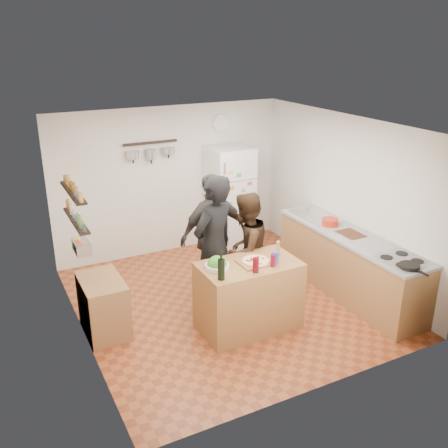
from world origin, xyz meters
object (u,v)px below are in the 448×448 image
pepper_mill (278,249)px  person_back (213,235)px  person_center (245,250)px  fridge (230,198)px  salad_bowl (217,266)px  wall_clock (221,123)px  person_left (214,247)px  skillet (409,266)px  red_bowl (330,222)px  side_table (103,306)px  salt_canister (275,257)px  wine_bottle (221,269)px  counter_run (349,264)px  prep_island (249,296)px

pepper_mill → person_back: (-0.42, 1.04, -0.10)m
person_center → fridge: 2.03m
salad_bowl → person_back: size_ratio=0.17×
wall_clock → person_left: bearing=-118.8°
fridge → skillet: bearing=-79.4°
person_center → wall_clock: wall_clock is taller
red_bowl → salad_bowl: bearing=-166.0°
salad_bowl → fridge: 2.80m
person_center → fridge: bearing=-135.5°
salad_bowl → side_table: bearing=150.9°
salt_canister → wine_bottle: bearing=-172.9°
skillet → side_table: size_ratio=0.31×
wine_bottle → pepper_mill: bearing=15.9°
salad_bowl → skillet: 2.33m
salad_bowl → person_back: bearing=66.5°
person_back → skillet: person_back is taller
person_left → person_center: size_ratio=1.20×
wine_bottle → counter_run: (2.26, 0.38, -0.59)m
person_left → side_table: 1.59m
counter_run → skillet: skillet is taller
prep_island → salad_bowl: 0.64m
pepper_mill → person_left: bearing=143.9°
salt_canister → side_table: salt_canister is taller
skillet → fridge: bearing=100.6°
pepper_mill → person_left: (-0.67, 0.49, -0.02)m
person_center → side_table: 2.00m
counter_run → skillet: 1.27m
salt_canister → side_table: 2.25m
wall_clock → side_table: size_ratio=0.37×
person_left → skillet: person_left is taller
wall_clock → salad_bowl: bearing=-117.6°
prep_island → person_center: (0.26, 0.57, 0.36)m
pepper_mill → fridge: size_ratio=0.09×
person_left → person_back: (0.26, 0.55, -0.08)m
prep_island → wine_bottle: (-0.50, -0.22, 0.58)m
wine_bottle → person_back: size_ratio=0.14×
wine_bottle → person_center: bearing=45.9°
pepper_mill → salad_bowl: bearing=180.0°
pepper_mill → person_center: bearing=110.0°
fridge → person_back: bearing=-125.6°
counter_run → fridge: bearing=108.1°
person_back → counter_run: (1.72, -0.94, -0.44)m
skillet → salt_canister: bearing=146.8°
wall_clock → red_bowl: bearing=-72.4°
counter_run → side_table: (-3.44, 0.60, -0.09)m
person_back → person_left: bearing=59.3°
wall_clock → pepper_mill: bearing=-101.6°
person_left → person_center: person_left is taller
salad_bowl → counter_run: 2.24m
red_bowl → person_left: bearing=-178.9°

